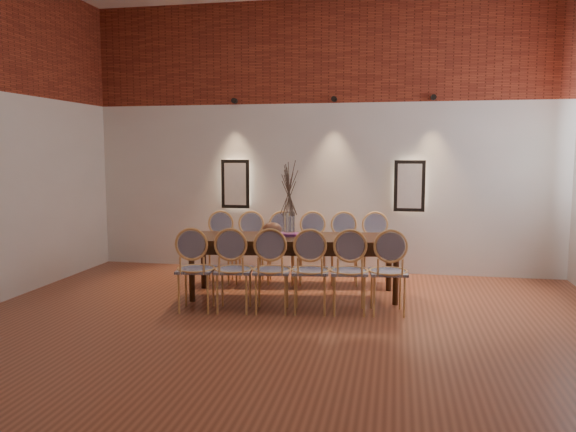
% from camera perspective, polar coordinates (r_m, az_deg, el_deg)
% --- Properties ---
extents(floor, '(7.00, 7.00, 0.02)m').
position_cam_1_polar(floor, '(5.27, -1.99, -13.46)').
color(floor, '#964D30').
rests_on(floor, ground).
extents(wall_back, '(7.00, 0.10, 4.00)m').
position_cam_1_polar(wall_back, '(8.45, 3.41, 7.96)').
color(wall_back, silver).
rests_on(wall_back, ground).
extents(brick_band_back, '(7.00, 0.02, 1.50)m').
position_cam_1_polar(brick_band_back, '(8.50, 3.40, 16.42)').
color(brick_band_back, maroon).
rests_on(brick_band_back, ground).
extents(niche_left, '(0.36, 0.06, 0.66)m').
position_cam_1_polar(niche_left, '(8.63, -5.31, 3.27)').
color(niche_left, '#FFEAC6').
rests_on(niche_left, wall_back).
extents(niche_right, '(0.36, 0.06, 0.66)m').
position_cam_1_polar(niche_right, '(8.29, 12.24, 3.01)').
color(niche_right, '#FFEAC6').
rests_on(niche_right, wall_back).
extents(spot_fixture_left, '(0.08, 0.10, 0.08)m').
position_cam_1_polar(spot_fixture_left, '(8.62, -5.46, 11.58)').
color(spot_fixture_left, black).
rests_on(spot_fixture_left, wall_back).
extents(spot_fixture_mid, '(0.08, 0.10, 0.08)m').
position_cam_1_polar(spot_fixture_mid, '(8.33, 4.71, 11.76)').
color(spot_fixture_mid, black).
rests_on(spot_fixture_mid, wall_back).
extents(spot_fixture_right, '(0.08, 0.10, 0.08)m').
position_cam_1_polar(spot_fixture_right, '(8.29, 14.57, 11.60)').
color(spot_fixture_right, black).
rests_on(spot_fixture_right, wall_back).
extents(dining_table, '(2.67, 1.16, 0.75)m').
position_cam_1_polar(dining_table, '(7.00, 0.63, -5.13)').
color(dining_table, '#371A0B').
rests_on(dining_table, floor).
extents(chair_near_a, '(0.49, 0.49, 0.94)m').
position_cam_1_polar(chair_near_a, '(6.45, -9.32, -5.37)').
color(chair_near_a, '#E4AE65').
rests_on(chair_near_a, floor).
extents(chair_near_b, '(0.49, 0.49, 0.94)m').
position_cam_1_polar(chair_near_b, '(6.37, -5.53, -5.46)').
color(chair_near_b, '#E4AE65').
rests_on(chair_near_b, floor).
extents(chair_near_c, '(0.49, 0.49, 0.94)m').
position_cam_1_polar(chair_near_c, '(6.31, -1.65, -5.54)').
color(chair_near_c, '#E4AE65').
rests_on(chair_near_c, floor).
extents(chair_near_d, '(0.49, 0.49, 0.94)m').
position_cam_1_polar(chair_near_d, '(6.29, 2.28, -5.58)').
color(chair_near_d, '#E4AE65').
rests_on(chair_near_d, floor).
extents(chair_near_e, '(0.49, 0.49, 0.94)m').
position_cam_1_polar(chair_near_e, '(6.30, 6.21, -5.61)').
color(chair_near_e, '#E4AE65').
rests_on(chair_near_e, floor).
extents(chair_near_f, '(0.49, 0.49, 0.94)m').
position_cam_1_polar(chair_near_f, '(6.33, 10.12, -5.60)').
color(chair_near_f, '#E4AE65').
rests_on(chair_near_f, floor).
extents(chair_far_a, '(0.49, 0.49, 0.94)m').
position_cam_1_polar(chair_far_a, '(7.78, -7.06, -3.27)').
color(chair_far_a, '#E4AE65').
rests_on(chair_far_a, floor).
extents(chair_far_b, '(0.49, 0.49, 0.94)m').
position_cam_1_polar(chair_far_b, '(7.72, -3.92, -3.32)').
color(chair_far_b, '#E4AE65').
rests_on(chair_far_b, floor).
extents(chair_far_c, '(0.49, 0.49, 0.94)m').
position_cam_1_polar(chair_far_c, '(7.67, -0.72, -3.36)').
color(chair_far_c, '#E4AE65').
rests_on(chair_far_c, floor).
extents(chair_far_d, '(0.49, 0.49, 0.94)m').
position_cam_1_polar(chair_far_d, '(7.65, 2.50, -3.39)').
color(chair_far_d, '#E4AE65').
rests_on(chair_far_d, floor).
extents(chair_far_e, '(0.49, 0.49, 0.94)m').
position_cam_1_polar(chair_far_e, '(7.66, 5.72, -3.41)').
color(chair_far_e, '#E4AE65').
rests_on(chair_far_e, floor).
extents(chair_far_f, '(0.49, 0.49, 0.94)m').
position_cam_1_polar(chair_far_f, '(7.69, 8.93, -3.42)').
color(chair_far_f, '#E4AE65').
rests_on(chair_far_f, floor).
extents(vase, '(0.14, 0.14, 0.30)m').
position_cam_1_polar(vase, '(6.91, 0.13, -0.86)').
color(vase, silver).
rests_on(vase, dining_table).
extents(dried_branches, '(0.50, 0.50, 0.70)m').
position_cam_1_polar(dried_branches, '(6.87, 0.13, 2.87)').
color(dried_branches, '#473529').
rests_on(dried_branches, vase).
extents(bowl, '(0.24, 0.24, 0.18)m').
position_cam_1_polar(bowl, '(6.89, -1.61, -1.39)').
color(bowl, brown).
rests_on(bowl, dining_table).
extents(book, '(0.28, 0.21, 0.03)m').
position_cam_1_polar(book, '(6.99, 0.22, -1.89)').
color(book, '#943086').
rests_on(book, dining_table).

